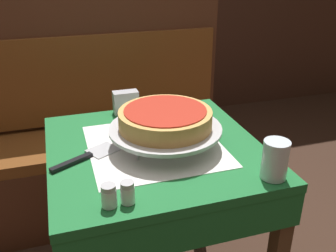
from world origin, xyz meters
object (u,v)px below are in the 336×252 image
object	(u,v)px
pizza_pan_stand	(165,129)
salt_shaker	(109,196)
napkin_holder	(126,102)
condiment_caddy	(47,43)
pepper_shaker	(128,193)
dining_table_rear	(64,67)
booth_bench	(95,151)
water_glass_near	(275,160)
pizza_server	(86,157)
deep_dish_pizza	(165,118)
dining_table_front	(155,172)

from	to	relation	value
pizza_pan_stand	salt_shaker	bearing A→B (deg)	-130.86
napkin_holder	condiment_caddy	distance (m)	1.26
pepper_shaker	dining_table_rear	bearing A→B (deg)	92.53
booth_bench	napkin_holder	distance (m)	0.67
pizza_pan_stand	salt_shaker	size ratio (longest dim) A/B	5.96
dining_table_rear	water_glass_near	world-z (taller)	water_glass_near
water_glass_near	pepper_shaker	size ratio (longest dim) A/B	1.88
pizza_server	salt_shaker	world-z (taller)	salt_shaker
booth_bench	deep_dish_pizza	bearing A→B (deg)	-78.23
deep_dish_pizza	pizza_pan_stand	bearing A→B (deg)	0.00
salt_shaker	condiment_caddy	world-z (taller)	condiment_caddy
dining_table_front	water_glass_near	world-z (taller)	water_glass_near
pizza_server	condiment_caddy	world-z (taller)	condiment_caddy
pepper_shaker	dining_table_front	bearing A→B (deg)	62.03
pizza_server	napkin_holder	distance (m)	0.38
water_glass_near	pizza_pan_stand	bearing A→B (deg)	131.24
pizza_server	salt_shaker	bearing A→B (deg)	-83.50
dining_table_rear	deep_dish_pizza	world-z (taller)	deep_dish_pizza
deep_dish_pizza	salt_shaker	xyz separation A→B (m)	(-0.23, -0.27, -0.07)
dining_table_front	condiment_caddy	world-z (taller)	condiment_caddy
dining_table_rear	condiment_caddy	xyz separation A→B (m)	(-0.09, 0.09, 0.15)
deep_dish_pizza	condiment_caddy	xyz separation A→B (m)	(-0.35, 1.55, -0.06)
dining_table_rear	dining_table_front	bearing A→B (deg)	-81.07
pizza_pan_stand	pepper_shaker	bearing A→B (deg)	-124.42
pizza_pan_stand	pizza_server	xyz separation A→B (m)	(-0.26, -0.00, -0.06)
dining_table_front	pizza_server	size ratio (longest dim) A/B	3.37
dining_table_front	dining_table_rear	xyz separation A→B (m)	(-0.23, 1.45, -0.00)
booth_bench	condiment_caddy	size ratio (longest dim) A/B	10.34
dining_table_rear	booth_bench	xyz separation A→B (m)	(0.09, -0.66, -0.31)
deep_dish_pizza	pepper_shaker	xyz separation A→B (m)	(-0.18, -0.27, -0.07)
booth_bench	salt_shaker	xyz separation A→B (m)	(-0.07, -1.07, 0.45)
dining_table_rear	salt_shaker	xyz separation A→B (m)	(0.03, -1.74, 0.14)
condiment_caddy	pizza_pan_stand	bearing A→B (deg)	-77.32
dining_table_front	pepper_shaker	distance (m)	0.35
deep_dish_pizza	water_glass_near	world-z (taller)	deep_dish_pizza
pizza_pan_stand	napkin_holder	size ratio (longest dim) A/B	3.73
dining_table_rear	water_glass_near	distance (m)	1.82
dining_table_front	pizza_pan_stand	bearing A→B (deg)	-25.78
pepper_shaker	napkin_holder	xyz separation A→B (m)	(0.12, 0.59, 0.01)
water_glass_near	booth_bench	bearing A→B (deg)	110.76
dining_table_rear	pizza_server	world-z (taller)	pizza_server
condiment_caddy	napkin_holder	bearing A→B (deg)	-77.06
pizza_pan_stand	water_glass_near	size ratio (longest dim) A/B	3.22
pizza_pan_stand	napkin_holder	bearing A→B (deg)	101.71
deep_dish_pizza	water_glass_near	xyz separation A→B (m)	(0.24, -0.28, -0.04)
booth_bench	pizza_pan_stand	world-z (taller)	booth_bench
dining_table_front	pizza_server	world-z (taller)	pizza_server
dining_table_front	napkin_holder	bearing A→B (deg)	96.31
pizza_server	condiment_caddy	distance (m)	1.56
pizza_server	napkin_holder	world-z (taller)	napkin_holder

